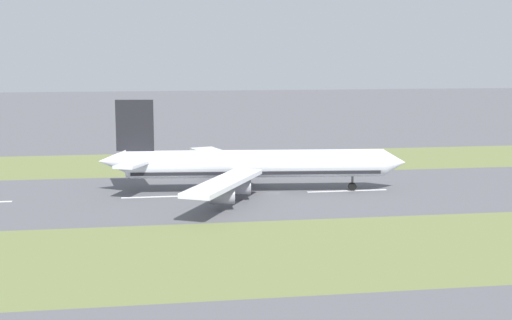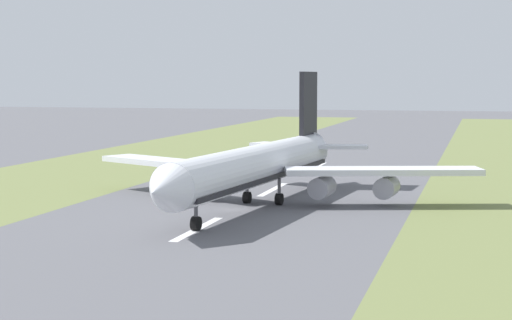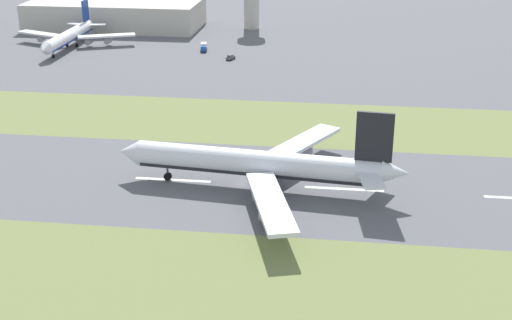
{
  "view_description": "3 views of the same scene",
  "coord_description": "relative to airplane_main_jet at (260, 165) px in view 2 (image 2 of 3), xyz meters",
  "views": [
    {
      "loc": [
        148.83,
        -27.35,
        30.54
      ],
      "look_at": [
        -2.34,
        -3.43,
        7.0
      ],
      "focal_mm": 50.0,
      "sensor_mm": 36.0,
      "label": 1
    },
    {
      "loc": [
        -34.72,
        118.03,
        18.96
      ],
      "look_at": [
        -2.34,
        -3.43,
        7.0
      ],
      "focal_mm": 60.0,
      "sensor_mm": 36.0,
      "label": 2
    },
    {
      "loc": [
        -149.71,
        -22.92,
        66.63
      ],
      "look_at": [
        -2.34,
        -3.43,
        7.0
      ],
      "focal_mm": 50.0,
      "sensor_mm": 36.0,
      "label": 3
    }
  ],
  "objects": [
    {
      "name": "ground_plane",
      "position": [
        2.53,
        5.33,
        -6.02
      ],
      "size": [
        800.0,
        800.0,
        0.0
      ],
      "primitive_type": "plane",
      "color": "#56565B"
    },
    {
      "name": "centreline_dash_near",
      "position": [
        2.53,
        -58.1,
        -6.01
      ],
      "size": [
        1.2,
        18.0,
        0.01
      ],
      "primitive_type": "cube",
      "color": "silver",
      "rests_on": "ground"
    },
    {
      "name": "centreline_dash_far",
      "position": [
        2.53,
        21.9,
        -6.01
      ],
      "size": [
        1.2,
        18.0,
        0.01
      ],
      "primitive_type": "cube",
      "color": "silver",
      "rests_on": "ground"
    },
    {
      "name": "airplane_main_jet",
      "position": [
        0.0,
        0.0,
        0.0
      ],
      "size": [
        63.81,
        67.21,
        20.2
      ],
      "color": "silver",
      "rests_on": "ground"
    },
    {
      "name": "centreline_dash_mid",
      "position": [
        2.53,
        -18.1,
        -6.01
      ],
      "size": [
        1.2,
        18.0,
        0.01
      ],
      "primitive_type": "cube",
      "color": "silver",
      "rests_on": "ground"
    }
  ]
}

